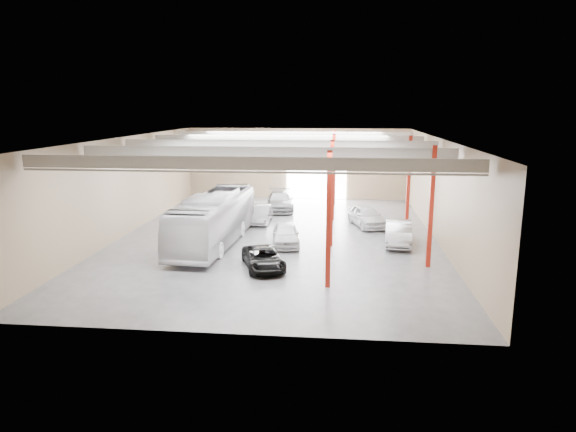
% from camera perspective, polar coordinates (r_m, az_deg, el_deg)
% --- Properties ---
extents(depot_shell, '(22.12, 32.12, 7.06)m').
position_cam_1_polar(depot_shell, '(36.11, -0.88, 5.51)').
color(depot_shell, '#49494E').
rests_on(depot_shell, ground).
extents(coach_bus, '(3.48, 12.42, 3.42)m').
position_cam_1_polar(coach_bus, '(34.65, -8.23, -0.36)').
color(coach_bus, silver).
rests_on(coach_bus, ground).
extents(black_sedan, '(3.33, 4.81, 1.22)m').
position_cam_1_polar(black_sedan, '(29.42, -2.75, -4.71)').
color(black_sedan, black).
rests_on(black_sedan, ground).
extents(car_row_a, '(2.29, 4.52, 1.47)m').
position_cam_1_polar(car_row_a, '(34.27, -0.24, -2.05)').
color(car_row_a, silver).
rests_on(car_row_a, ground).
extents(car_row_b, '(1.49, 4.24, 1.39)m').
position_cam_1_polar(car_row_b, '(40.99, -3.03, 0.23)').
color(car_row_b, '#A8A8AC').
rests_on(car_row_b, ground).
extents(car_row_c, '(3.05, 5.89, 1.63)m').
position_cam_1_polar(car_row_c, '(45.90, -0.89, 1.67)').
color(car_row_c, slate).
rests_on(car_row_c, ground).
extents(car_right_near, '(2.09, 4.95, 1.59)m').
position_cam_1_polar(car_right_near, '(35.20, 12.15, -1.85)').
color(car_right_near, '#9E9FA3').
rests_on(car_right_near, ground).
extents(car_right_far, '(3.24, 5.09, 1.61)m').
position_cam_1_polar(car_right_far, '(40.09, 8.70, -0.01)').
color(car_right_far, silver).
rests_on(car_right_far, ground).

